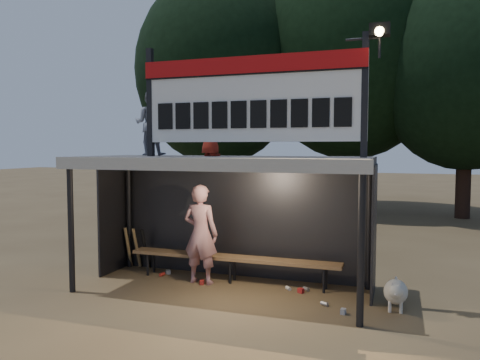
{
  "coord_description": "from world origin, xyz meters",
  "views": [
    {
      "loc": [
        2.87,
        -7.42,
        2.48
      ],
      "look_at": [
        0.2,
        0.4,
        1.9
      ],
      "focal_mm": 35.0,
      "sensor_mm": 36.0,
      "label": 1
    }
  ],
  "objects": [
    {
      "name": "player",
      "position": [
        -0.52,
        0.29,
        0.91
      ],
      "size": [
        0.68,
        0.47,
        1.81
      ],
      "primitive_type": "imported",
      "rotation": [
        0.0,
        0.0,
        3.09
      ],
      "color": "silver",
      "rests_on": "ground"
    },
    {
      "name": "litter",
      "position": [
        0.56,
        0.22,
        0.04
      ],
      "size": [
        3.62,
        1.25,
        0.08
      ],
      "color": "#B01F1E",
      "rests_on": "ground"
    },
    {
      "name": "child_b",
      "position": [
        -0.37,
        0.43,
        2.82
      ],
      "size": [
        0.58,
        0.55,
        1.0
      ],
      "primitive_type": "imported",
      "rotation": [
        0.0,
        0.0,
        2.47
      ],
      "color": "#A02618",
      "rests_on": "dugout_shelter"
    },
    {
      "name": "tree_left",
      "position": [
        -4.0,
        10.0,
        5.51
      ],
      "size": [
        6.46,
        6.46,
        9.27
      ],
      "color": "black",
      "rests_on": "ground"
    },
    {
      "name": "dugout_shelter",
      "position": [
        0.0,
        0.24,
        1.85
      ],
      "size": [
        5.1,
        2.08,
        2.32
      ],
      "color": "#424245",
      "rests_on": "ground"
    },
    {
      "name": "bench",
      "position": [
        0.0,
        0.55,
        0.43
      ],
      "size": [
        4.0,
        0.35,
        0.48
      ],
      "color": "olive",
      "rests_on": "ground"
    },
    {
      "name": "scoreboard_assembly",
      "position": [
        0.56,
        -0.01,
        3.32
      ],
      "size": [
        4.1,
        0.27,
        1.99
      ],
      "color": "black",
      "rests_on": "dugout_shelter"
    },
    {
      "name": "dog",
      "position": [
        2.86,
        -0.05,
        0.28
      ],
      "size": [
        0.36,
        0.81,
        0.49
      ],
      "color": "beige",
      "rests_on": "ground"
    },
    {
      "name": "tree_mid",
      "position": [
        1.0,
        11.5,
        6.17
      ],
      "size": [
        7.22,
        7.22,
        10.36
      ],
      "color": "black",
      "rests_on": "ground"
    },
    {
      "name": "ground",
      "position": [
        0.0,
        0.0,
        0.0
      ],
      "size": [
        80.0,
        80.0,
        0.0
      ],
      "primitive_type": "plane",
      "color": "brown",
      "rests_on": "ground"
    },
    {
      "name": "child_a",
      "position": [
        -1.55,
        0.34,
        2.92
      ],
      "size": [
        0.68,
        0.58,
        1.21
      ],
      "primitive_type": "imported",
      "rotation": [
        0.0,
        0.0,
        3.37
      ],
      "color": "gray",
      "rests_on": "dugout_shelter"
    },
    {
      "name": "bats",
      "position": [
        -2.18,
        0.82,
        0.43
      ],
      "size": [
        0.47,
        0.33,
        0.84
      ],
      "color": "olive",
      "rests_on": "ground"
    },
    {
      "name": "tree_right",
      "position": [
        5.0,
        10.5,
        5.19
      ],
      "size": [
        6.08,
        6.08,
        8.72
      ],
      "color": "#301D15",
      "rests_on": "ground"
    }
  ]
}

